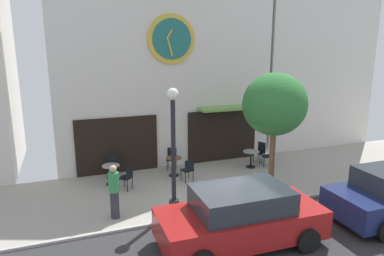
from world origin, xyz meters
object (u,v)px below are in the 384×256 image
object	(u,v)px
cafe_table_leftmost	(174,164)
pedestrian_green	(114,191)
cafe_chair_facing_wall	(172,157)
parked_car_red	(241,217)
street_lamp	(173,151)
cafe_chair_right_end	(127,176)
cafe_chair_facing_street	(113,164)
cafe_chair_left_end	(269,154)
cafe_table_rightmost	(251,156)
street_tree	(275,105)
cafe_chair_by_entrance	(188,169)
cafe_table_near_curb	(111,172)
cafe_chair_mid_row	(260,151)

from	to	relation	value
cafe_table_leftmost	pedestrian_green	distance (m)	3.89
cafe_chair_facing_wall	parked_car_red	bearing A→B (deg)	-90.15
street_lamp	cafe_chair_right_end	xyz separation A→B (m)	(-1.08, 2.13, -1.44)
cafe_chair_facing_street	cafe_chair_left_end	bearing A→B (deg)	-9.19
cafe_table_rightmost	cafe_chair_facing_street	world-z (taller)	cafe_chair_facing_street
street_lamp	cafe_table_rightmost	xyz separation A→B (m)	(4.30, 2.73, -1.47)
street_tree	cafe_chair_left_end	size ratio (longest dim) A/B	4.68
street_tree	cafe_chair_right_end	world-z (taller)	street_tree
cafe_chair_facing_street	cafe_table_rightmost	bearing A→B (deg)	-9.16
cafe_chair_facing_street	pedestrian_green	bearing A→B (deg)	-96.81
parked_car_red	cafe_chair_by_entrance	bearing A→B (deg)	87.82
street_lamp	cafe_table_rightmost	size ratio (longest dim) A/B	5.42
cafe_table_near_curb	cafe_chair_facing_wall	distance (m)	2.76
street_tree	cafe_table_leftmost	bearing A→B (deg)	138.64
cafe_table_leftmost	cafe_chair_facing_street	xyz separation A→B (m)	(-2.31, 0.74, 0.02)
cafe_chair_facing_street	parked_car_red	size ratio (longest dim) A/B	0.21
cafe_table_leftmost	cafe_chair_by_entrance	size ratio (longest dim) A/B	0.85
cafe_chair_facing_wall	cafe_chair_mid_row	world-z (taller)	same
cafe_chair_left_end	cafe_chair_mid_row	size ratio (longest dim) A/B	1.00
street_lamp	cafe_table_rightmost	world-z (taller)	street_lamp
cafe_chair_by_entrance	parked_car_red	world-z (taller)	parked_car_red
cafe_table_leftmost	cafe_chair_by_entrance	world-z (taller)	cafe_chair_by_entrance
street_tree	cafe_table_rightmost	size ratio (longest dim) A/B	5.88
cafe_chair_right_end	cafe_chair_mid_row	distance (m)	6.21
cafe_chair_left_end	cafe_chair_mid_row	bearing A→B (deg)	96.19
pedestrian_green	cafe_chair_mid_row	bearing A→B (deg)	23.94
cafe_chair_facing_street	pedestrian_green	size ratio (longest dim) A/B	0.54
cafe_table_near_curb	parked_car_red	distance (m)	5.90
cafe_table_near_curb	cafe_chair_mid_row	bearing A→B (deg)	2.96
cafe_chair_left_end	cafe_chair_mid_row	xyz separation A→B (m)	(-0.07, 0.61, 0.00)
cafe_chair_right_end	cafe_chair_facing_wall	world-z (taller)	same
cafe_chair_mid_row	cafe_chair_facing_wall	bearing A→B (deg)	172.74
street_lamp	cafe_chair_facing_wall	xyz separation A→B (m)	(1.07, 3.70, -1.44)
cafe_chair_facing_wall	pedestrian_green	bearing A→B (deg)	-129.08
cafe_table_near_curb	cafe_chair_right_end	xyz separation A→B (m)	(0.48, -0.72, 0.02)
street_tree	parked_car_red	bearing A→B (deg)	-134.19
cafe_chair_facing_street	cafe_chair_facing_wall	bearing A→B (deg)	1.39
cafe_chair_facing_wall	cafe_chair_facing_street	distance (m)	2.47
cafe_table_near_curb	street_lamp	bearing A→B (deg)	-61.38
cafe_chair_right_end	pedestrian_green	world-z (taller)	pedestrian_green
cafe_chair_by_entrance	cafe_chair_facing_street	xyz separation A→B (m)	(-2.62, 1.55, 0.00)
cafe_chair_facing_wall	pedestrian_green	distance (m)	4.59
cafe_chair_facing_wall	cafe_chair_facing_street	bearing A→B (deg)	-178.61
cafe_table_leftmost	cafe_chair_facing_street	bearing A→B (deg)	162.27
cafe_chair_facing_wall	street_tree	bearing A→B (deg)	-50.82
cafe_table_near_curb	cafe_chair_by_entrance	distance (m)	2.89
cafe_table_near_curb	cafe_chair_left_end	size ratio (longest dim) A/B	0.84
cafe_table_leftmost	cafe_chair_mid_row	size ratio (longest dim) A/B	0.85
cafe_chair_facing_wall	cafe_chair_mid_row	bearing A→B (deg)	-7.26
street_lamp	cafe_chair_mid_row	world-z (taller)	street_lamp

